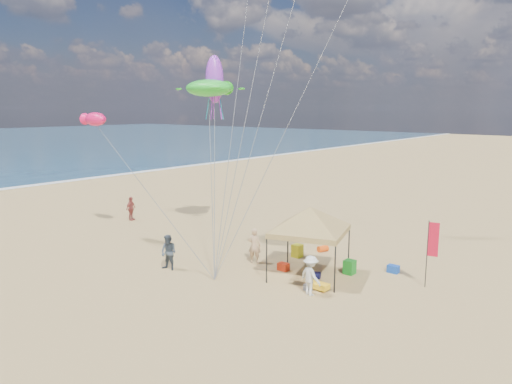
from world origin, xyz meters
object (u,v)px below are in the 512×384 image
(person_near_c, at_px, (311,275))
(person_far_a, at_px, (131,209))
(cooler_red, at_px, (283,267))
(person_near_a, at_px, (254,246))
(person_near_b, at_px, (169,253))
(feather_flag, at_px, (432,244))
(chair_green, at_px, (350,267))
(cooler_blue, at_px, (393,269))
(beach_cart, at_px, (319,286))
(canopy_tent, at_px, (310,209))
(chair_yellow, at_px, (297,251))

(person_near_c, xyz_separation_m, person_far_a, (-17.85, 3.48, -0.01))
(cooler_red, bearing_deg, person_near_a, -179.56)
(person_near_a, bearing_deg, person_near_b, 26.87)
(feather_flag, xyz_separation_m, person_near_c, (-3.71, -4.17, -1.20))
(person_near_b, bearing_deg, chair_green, 24.44)
(cooler_blue, distance_m, person_near_a, 7.14)
(beach_cart, distance_m, person_near_a, 4.86)
(cooler_red, bearing_deg, canopy_tent, 5.00)
(person_near_a, xyz_separation_m, person_near_b, (-2.63, -3.61, -0.04))
(cooler_blue, xyz_separation_m, beach_cart, (-1.62, -4.31, 0.01))
(beach_cart, bearing_deg, chair_yellow, 136.44)
(chair_green, distance_m, person_near_b, 9.08)
(chair_green, relative_size, person_near_c, 0.39)
(chair_green, relative_size, chair_yellow, 1.00)
(chair_green, xyz_separation_m, person_near_b, (-7.34, -5.32, 0.56))
(chair_green, height_order, person_near_b, person_near_b)
(person_near_a, relative_size, person_near_c, 1.06)
(cooler_red, bearing_deg, chair_green, 31.08)
(chair_yellow, xyz_separation_m, beach_cart, (3.52, -3.34, -0.15))
(person_near_c, relative_size, person_far_a, 1.02)
(canopy_tent, xyz_separation_m, cooler_red, (-1.45, -0.13, -3.15))
(canopy_tent, height_order, chair_yellow, canopy_tent)
(cooler_blue, relative_size, person_near_c, 0.30)
(person_far_a, bearing_deg, feather_flag, -107.39)
(chair_yellow, xyz_separation_m, person_near_b, (-3.80, -5.89, 0.56))
(beach_cart, bearing_deg, canopy_tent, 137.98)
(beach_cart, distance_m, person_near_c, 1.01)
(chair_yellow, xyz_separation_m, person_far_a, (-14.31, -0.60, 0.53))
(cooler_red, bearing_deg, beach_cart, -21.06)
(person_far_a, bearing_deg, beach_cart, -117.98)
(cooler_red, height_order, person_near_b, person_near_b)
(chair_green, bearing_deg, person_far_a, -179.92)
(canopy_tent, xyz_separation_m, beach_cart, (1.33, -1.20, -3.14))
(cooler_red, distance_m, beach_cart, 2.99)
(cooler_red, distance_m, cooler_blue, 5.47)
(chair_yellow, xyz_separation_m, person_near_a, (-1.17, -2.29, 0.59))
(cooler_red, xyz_separation_m, cooler_blue, (4.41, 3.24, 0.00))
(canopy_tent, bearing_deg, cooler_red, -175.00)
(feather_flag, height_order, person_near_c, feather_flag)
(cooler_blue, distance_m, person_near_c, 5.34)
(cooler_blue, bearing_deg, person_near_c, -107.62)
(person_near_a, height_order, person_near_b, person_near_a)
(canopy_tent, relative_size, chair_green, 8.83)
(cooler_red, xyz_separation_m, person_far_a, (-15.04, 1.67, 0.69))
(beach_cart, xyz_separation_m, person_near_b, (-7.31, -2.55, 0.71))
(feather_flag, distance_m, chair_yellow, 7.45)
(cooler_blue, relative_size, person_far_a, 0.31)
(chair_green, relative_size, person_near_a, 0.37)
(person_near_b, height_order, person_near_c, person_near_b)
(cooler_blue, height_order, chair_yellow, chair_yellow)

